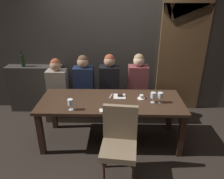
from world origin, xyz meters
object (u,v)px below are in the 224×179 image
diner_redhead (57,80)px  wine_glass_center_front (70,102)px  wine_glass_near_left (153,96)px  fork_on_table (111,96)px  dessert_plate (120,96)px  diner_bearded (84,78)px  banquette_bench (112,108)px  dining_table (111,105)px  diner_near_end (138,77)px  wine_glass_end_right (160,96)px  diner_far_end (110,78)px  wine_bottle_dark_red (23,60)px  chair_near_side (119,139)px  espresso_cup (141,97)px

diner_redhead → wine_glass_center_front: size_ratio=4.57×
wine_glass_near_left → fork_on_table: wine_glass_near_left is taller
wine_glass_center_front → dessert_plate: (0.70, 0.44, -0.10)m
diner_bearded → diner_redhead: bearing=178.6°
banquette_bench → wine_glass_near_left: wine_glass_near_left is taller
dining_table → diner_near_end: 0.89m
banquette_bench → diner_bearded: size_ratio=3.06×
wine_glass_end_right → diner_redhead: bearing=156.6°
banquette_bench → dessert_plate: 0.79m
diner_far_end → wine_glass_end_right: diner_far_end is taller
diner_far_end → wine_bottle_dark_red: bearing=169.6°
banquette_bench → dessert_plate: dessert_plate is taller
dessert_plate → diner_near_end: bearing=60.3°
chair_near_side → diner_redhead: (-1.14, 1.42, 0.24)m
wine_bottle_dark_red → wine_glass_center_front: size_ratio=1.99×
diner_bearded → fork_on_table: size_ratio=4.80×
chair_near_side → dining_table: bearing=99.7°
wine_glass_near_left → espresso_cup: size_ratio=1.37×
banquette_bench → dessert_plate: size_ratio=13.16×
wine_bottle_dark_red → chair_near_side: bearing=-43.1°
espresso_cup → dessert_plate: espresso_cup is taller
diner_far_end → espresso_cup: size_ratio=6.92×
diner_bearded → espresso_cup: diner_bearded is taller
chair_near_side → wine_glass_center_front: chair_near_side is taller
wine_glass_end_right → fork_on_table: 0.78m
dining_table → dessert_plate: bearing=44.1°
wine_bottle_dark_red → wine_glass_end_right: size_ratio=1.99×
dining_table → wine_glass_end_right: wine_glass_end_right is taller
diner_bearded → banquette_bench: bearing=1.4°
diner_bearded → wine_glass_near_left: diner_bearded is taller
dining_table → wine_bottle_dark_red: size_ratio=6.75×
wine_glass_center_front → chair_near_side: bearing=-31.4°
banquette_bench → fork_on_table: size_ratio=14.71×
banquette_bench → wine_glass_center_front: bearing=-119.1°
diner_redhead → espresso_cup: size_ratio=6.25×
chair_near_side → wine_glass_near_left: (0.51, 0.67, 0.29)m
banquette_bench → dessert_plate: bearing=-76.5°
diner_near_end → diner_redhead: bearing=-179.0°
banquette_bench → espresso_cup: size_ratio=20.83×
wine_glass_end_right → banquette_bench: bearing=134.1°
wine_glass_end_right → wine_glass_center_front: size_ratio=1.00×
dining_table → diner_redhead: 1.24m
fork_on_table → dessert_plate: bearing=7.3°
dessert_plate → wine_bottle_dark_red: bearing=154.7°
banquette_bench → wine_bottle_dark_red: bearing=169.5°
diner_near_end → fork_on_table: bearing=-129.8°
banquette_bench → diner_redhead: 1.17m
diner_near_end → espresso_cup: 0.66m
wine_glass_end_right → wine_bottle_dark_red: bearing=156.4°
wine_glass_near_left → fork_on_table: bearing=162.4°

